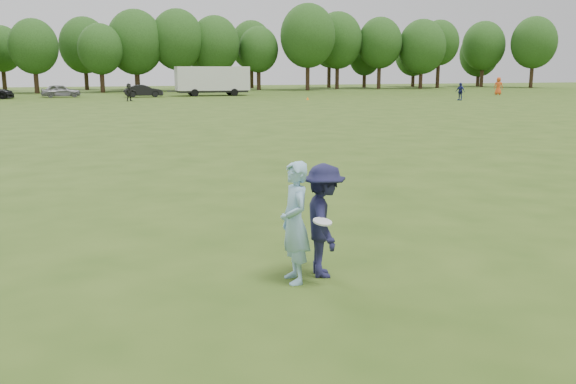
% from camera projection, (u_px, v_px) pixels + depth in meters
% --- Properties ---
extents(ground, '(200.00, 200.00, 0.00)m').
position_uv_depth(ground, '(333.00, 269.00, 9.35)').
color(ground, '#2F4914').
rests_on(ground, ground).
extents(thrower, '(0.43, 0.64, 1.75)m').
position_uv_depth(thrower, '(295.00, 223.00, 8.65)').
color(thrower, '#89B8D4').
rests_on(thrower, ground).
extents(defender, '(0.83, 1.19, 1.68)m').
position_uv_depth(defender, '(324.00, 221.00, 8.91)').
color(defender, '#1B1B3C').
rests_on(defender, ground).
extents(player_far_b, '(0.74, 1.06, 1.67)m').
position_uv_depth(player_far_b, '(460.00, 92.00, 58.10)').
color(player_far_b, navy).
rests_on(player_far_b, ground).
extents(player_far_c, '(1.16, 1.13, 2.01)m').
position_uv_depth(player_far_c, '(498.00, 86.00, 69.75)').
color(player_far_c, '#E8511B').
rests_on(player_far_c, ground).
extents(player_far_d, '(1.54, 1.27, 1.65)m').
position_uv_depth(player_far_d, '(129.00, 92.00, 56.64)').
color(player_far_d, black).
rests_on(player_far_d, ground).
extents(car_e, '(4.08, 1.93, 1.35)m').
position_uv_depth(car_e, '(61.00, 91.00, 63.87)').
color(car_e, slate).
rests_on(car_e, ground).
extents(car_f, '(3.95, 1.42, 1.30)m').
position_uv_depth(car_f, '(144.00, 91.00, 64.47)').
color(car_f, black).
rests_on(car_f, ground).
extents(field_cone, '(0.28, 0.28, 0.30)m').
position_uv_depth(field_cone, '(308.00, 98.00, 58.97)').
color(field_cone, orange).
rests_on(field_cone, ground).
extents(disc_in_play, '(0.31, 0.31, 0.09)m').
position_uv_depth(disc_in_play, '(322.00, 222.00, 8.45)').
color(disc_in_play, white).
rests_on(disc_in_play, ground).
extents(cargo_trailer, '(9.00, 2.75, 3.20)m').
position_uv_depth(cargo_trailer, '(212.00, 80.00, 67.49)').
color(cargo_trailer, silver).
rests_on(cargo_trailer, ground).
extents(treeline, '(130.35, 18.39, 11.74)m').
position_uv_depth(treeline, '(134.00, 43.00, 80.60)').
color(treeline, '#332114').
rests_on(treeline, ground).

